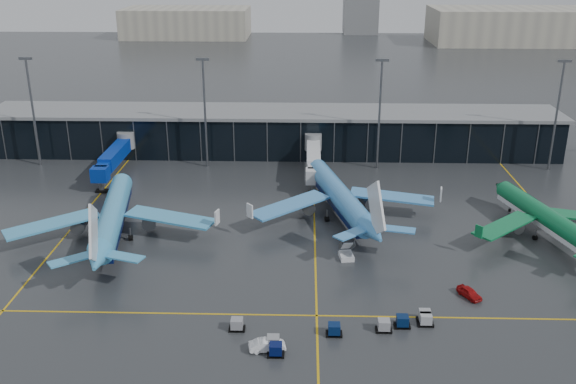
{
  "coord_description": "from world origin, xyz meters",
  "views": [
    {
      "loc": [
        8.16,
        -93.37,
        48.92
      ],
      "look_at": [
        5.0,
        18.0,
        6.0
      ],
      "focal_mm": 40.0,
      "sensor_mm": 36.0,
      "label": 1
    }
  ],
  "objects_px": {
    "airliner_aer_lingus": "(546,205)",
    "service_van_white": "(267,345)",
    "airliner_arkefly": "(111,201)",
    "mobile_airstair": "(346,254)",
    "service_van_red": "(469,293)",
    "airliner_klm_near": "(340,183)",
    "baggage_carts": "(346,329)"
  },
  "relations": [
    {
      "from": "airliner_aer_lingus",
      "to": "service_van_white",
      "type": "bearing_deg",
      "value": -156.59
    },
    {
      "from": "service_van_white",
      "to": "airliner_klm_near",
      "type": "bearing_deg",
      "value": -24.95
    },
    {
      "from": "service_van_red",
      "to": "airliner_klm_near",
      "type": "bearing_deg",
      "value": 92.2
    },
    {
      "from": "airliner_arkefly",
      "to": "service_van_white",
      "type": "distance_m",
      "value": 45.45
    },
    {
      "from": "baggage_carts",
      "to": "service_van_red",
      "type": "distance_m",
      "value": 21.46
    },
    {
      "from": "airliner_klm_near",
      "to": "airliner_aer_lingus",
      "type": "xyz_separation_m",
      "value": [
        36.41,
        -7.56,
        -1.02
      ]
    },
    {
      "from": "mobile_airstair",
      "to": "service_van_red",
      "type": "bearing_deg",
      "value": -42.74
    },
    {
      "from": "airliner_arkefly",
      "to": "mobile_airstair",
      "type": "distance_m",
      "value": 42.29
    },
    {
      "from": "airliner_aer_lingus",
      "to": "mobile_airstair",
      "type": "distance_m",
      "value": 37.82
    },
    {
      "from": "airliner_klm_near",
      "to": "airliner_aer_lingus",
      "type": "distance_m",
      "value": 37.2
    },
    {
      "from": "airliner_arkefly",
      "to": "service_van_white",
      "type": "height_order",
      "value": "airliner_arkefly"
    },
    {
      "from": "airliner_arkefly",
      "to": "airliner_klm_near",
      "type": "height_order",
      "value": "airliner_arkefly"
    },
    {
      "from": "service_van_red",
      "to": "airliner_aer_lingus",
      "type": "bearing_deg",
      "value": 22.57
    },
    {
      "from": "airliner_aer_lingus",
      "to": "service_van_white",
      "type": "xyz_separation_m",
      "value": [
        -47.67,
        -37.03,
        -4.9
      ]
    },
    {
      "from": "airliner_arkefly",
      "to": "mobile_airstair",
      "type": "height_order",
      "value": "airliner_arkefly"
    },
    {
      "from": "service_van_white",
      "to": "airliner_aer_lingus",
      "type": "bearing_deg",
      "value": -62.94
    },
    {
      "from": "airliner_arkefly",
      "to": "baggage_carts",
      "type": "distance_m",
      "value": 50.25
    },
    {
      "from": "airliner_arkefly",
      "to": "service_van_red",
      "type": "distance_m",
      "value": 62.29
    },
    {
      "from": "airliner_klm_near",
      "to": "baggage_carts",
      "type": "distance_m",
      "value": 40.97
    },
    {
      "from": "baggage_carts",
      "to": "service_van_red",
      "type": "height_order",
      "value": "baggage_carts"
    },
    {
      "from": "baggage_carts",
      "to": "service_van_white",
      "type": "height_order",
      "value": "baggage_carts"
    },
    {
      "from": "baggage_carts",
      "to": "airliner_arkefly",
      "type": "bearing_deg",
      "value": 143.03
    },
    {
      "from": "airliner_arkefly",
      "to": "airliner_klm_near",
      "type": "xyz_separation_m",
      "value": [
        40.75,
        10.52,
        -0.01
      ]
    },
    {
      "from": "airliner_klm_near",
      "to": "mobile_airstair",
      "type": "xyz_separation_m",
      "value": [
        0.42,
        -18.11,
        -5.94
      ]
    },
    {
      "from": "mobile_airstair",
      "to": "service_van_red",
      "type": "xyz_separation_m",
      "value": [
        17.58,
        -12.22,
        -0.03
      ]
    },
    {
      "from": "mobile_airstair",
      "to": "baggage_carts",
      "type": "bearing_deg",
      "value": -101.27
    },
    {
      "from": "airliner_klm_near",
      "to": "service_van_white",
      "type": "bearing_deg",
      "value": -118.58
    },
    {
      "from": "service_van_white",
      "to": "baggage_carts",
      "type": "bearing_deg",
      "value": -79.42
    },
    {
      "from": "airliner_arkefly",
      "to": "service_van_white",
      "type": "bearing_deg",
      "value": -58.51
    },
    {
      "from": "airliner_klm_near",
      "to": "service_van_red",
      "type": "distance_m",
      "value": 35.78
    },
    {
      "from": "baggage_carts",
      "to": "service_van_red",
      "type": "xyz_separation_m",
      "value": [
        18.89,
        10.19,
        -0.02
      ]
    },
    {
      "from": "mobile_airstair",
      "to": "airliner_arkefly",
      "type": "bearing_deg",
      "value": 161.62
    }
  ]
}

